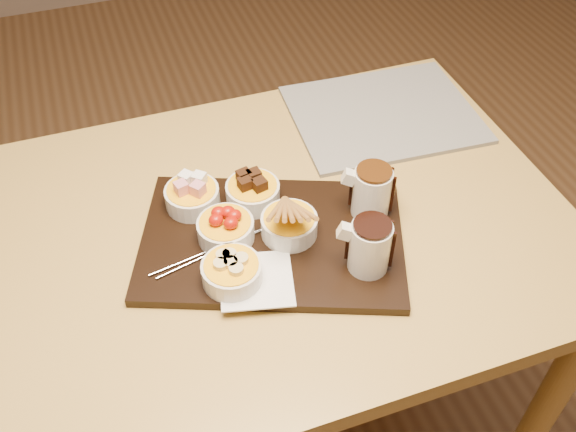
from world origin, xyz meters
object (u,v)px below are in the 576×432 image
object	(u,v)px
bowl_strawberries	(226,230)
newspaper	(383,114)
pitcher_dark_chocolate	(370,247)
pitcher_milk_chocolate	(372,193)
serving_board	(272,240)
dining_table	(248,264)

from	to	relation	value
bowl_strawberries	newspaper	bearing A→B (deg)	30.75
pitcher_dark_chocolate	pitcher_milk_chocolate	xyz separation A→B (m)	(0.06, 0.12, 0.00)
newspaper	pitcher_milk_chocolate	bearing A→B (deg)	-116.59
bowl_strawberries	pitcher_dark_chocolate	bearing A→B (deg)	-34.11
pitcher_dark_chocolate	newspaper	xyz separation A→B (m)	(0.22, 0.39, -0.06)
newspaper	serving_board	bearing A→B (deg)	-138.02
bowl_strawberries	newspaper	world-z (taller)	bowl_strawberries
serving_board	pitcher_milk_chocolate	distance (m)	0.20
pitcher_dark_chocolate	pitcher_milk_chocolate	distance (m)	0.13
newspaper	pitcher_dark_chocolate	bearing A→B (deg)	-115.37
bowl_strawberries	pitcher_milk_chocolate	distance (m)	0.27
dining_table	serving_board	distance (m)	0.12
serving_board	dining_table	bearing A→B (deg)	145.53
serving_board	pitcher_dark_chocolate	world-z (taller)	pitcher_dark_chocolate
bowl_strawberries	pitcher_dark_chocolate	world-z (taller)	pitcher_dark_chocolate
pitcher_dark_chocolate	bowl_strawberries	bearing A→B (deg)	167.35
serving_board	bowl_strawberries	distance (m)	0.08
pitcher_milk_chocolate	serving_board	bearing A→B (deg)	-158.20
serving_board	newspaper	world-z (taller)	serving_board
bowl_strawberries	pitcher_dark_chocolate	size ratio (longest dim) A/B	1.06
dining_table	serving_board	size ratio (longest dim) A/B	2.61
bowl_strawberries	pitcher_dark_chocolate	distance (m)	0.25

